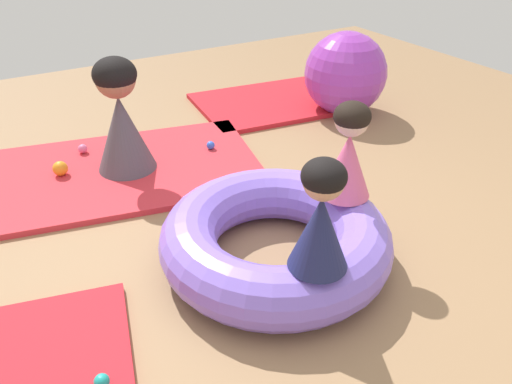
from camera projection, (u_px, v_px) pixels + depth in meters
The scene contains 12 objects.
ground_plane at pixel (259, 269), 2.66m from camera, with size 8.00×8.00×0.00m, color #93704C.
gym_mat_near_left at pixel (269, 103), 4.66m from camera, with size 1.27×0.98×0.04m, color red.
gym_mat_front at pixel (129, 170), 3.55m from camera, with size 1.80×1.18×0.04m, color red.
inflatable_cushion at pixel (275, 239), 2.64m from camera, with size 1.21×1.21×0.30m, color #8466E0.
child_in_navy at pixel (321, 217), 2.09m from camera, with size 0.34×0.34×0.52m.
child_in_pink at pixel (349, 152), 2.60m from camera, with size 0.33×0.33×0.52m.
adult_seated at pixel (121, 117), 3.35m from camera, with size 0.55×0.55×0.78m.
play_ball_orange at pixel (60, 168), 3.42m from camera, with size 0.10×0.10×0.10m, color orange.
play_ball_teal at pixel (102, 381), 1.97m from camera, with size 0.06×0.06×0.06m, color teal.
play_ball_blue at pixel (211, 145), 3.78m from camera, with size 0.06×0.06×0.06m, color blue.
play_ball_pink at pixel (83, 149), 3.72m from camera, with size 0.07×0.07×0.07m, color pink.
exercise_ball_large at pixel (345, 74), 4.34m from camera, with size 0.71×0.71×0.71m, color purple.
Camera 1 is at (-1.06, -1.78, 1.72)m, focal length 35.45 mm.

